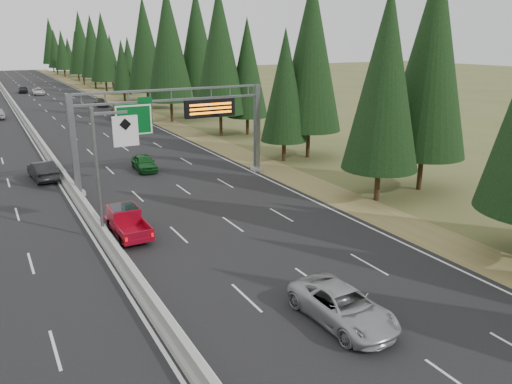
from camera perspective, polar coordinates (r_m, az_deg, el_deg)
road at (r=85.07m, az=-25.18°, el=7.65°), size 32.00×260.00×0.08m
shoulder_right at (r=88.03m, az=-13.50°, el=9.06°), size 3.60×260.00×0.06m
median_barrier at (r=85.02m, az=-25.21°, el=7.89°), size 0.70×260.00×0.85m
sign_gantry at (r=42.05m, az=-8.62°, el=8.09°), size 16.75×0.98×7.80m
hov_sign_pole at (r=30.50m, az=-16.66°, el=3.08°), size 2.80×0.50×8.00m
tree_row_right at (r=82.51m, az=-10.03°, el=15.36°), size 12.46×243.12×18.95m
silver_minivan at (r=22.15m, az=9.87°, el=-12.72°), size 2.69×5.50×1.50m
red_pickup at (r=32.08m, az=-14.64°, el=-3.05°), size 1.80×5.03×1.64m
car_ahead_green at (r=47.13m, az=-12.67°, el=3.30°), size 1.89×4.31×1.44m
car_ahead_dkred at (r=78.35m, az=-15.37°, el=8.60°), size 2.10×5.04×1.62m
car_ahead_dkgrey at (r=94.29m, az=-17.26°, el=9.71°), size 1.91×4.52×1.30m
car_ahead_white at (r=118.87m, az=-23.62°, el=10.48°), size 2.52×5.15×1.41m
car_ahead_far at (r=124.51m, az=-25.09°, el=10.58°), size 2.26×4.65×1.53m
car_onc_near at (r=46.64m, az=-23.20°, el=2.27°), size 2.16×5.05×1.62m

